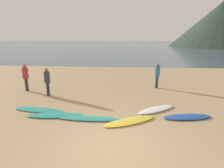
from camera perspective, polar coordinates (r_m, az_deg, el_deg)
The scene contains 12 objects.
ground_plane at distance 15.16m, azimuth 2.91°, elevation 2.08°, with size 120.00×120.00×0.20m, color tan.
ocean_water at distance 69.40m, azimuth 4.09°, elevation 12.20°, with size 140.00×100.00×0.01m, color #475B6B.
headland_hill at distance 65.74m, azimuth 30.98°, elevation 15.79°, with size 29.15×29.15×13.15m, color #28382B.
surfboard_0 at distance 8.90m, azimuth -21.94°, elevation -7.50°, with size 2.46×0.56×0.08m, color teal.
surfboard_1 at distance 8.08m, azimuth -17.42°, elevation -9.32°, with size 2.37×0.55×0.09m, color teal.
surfboard_2 at distance 7.49m, azimuth -7.07°, elevation -10.65°, with size 2.56×0.46×0.09m, color teal.
surfboard_3 at distance 7.27m, azimuth 5.52°, elevation -11.48°, with size 2.23×0.60×0.08m, color yellow.
surfboard_4 at distance 8.52m, azimuth 13.68°, elevation -7.72°, with size 1.98×0.55×0.10m, color white.
surfboard_5 at distance 8.17m, azimuth 22.46°, elevation -9.49°, with size 2.00×0.59×0.09m, color #1E479E.
person_0 at distance 12.04m, azimuth -25.47°, elevation 2.51°, with size 0.34×0.34×1.66m.
person_1 at distance 10.66m, azimuth -19.64°, elevation 1.35°, with size 0.32×0.32×1.57m.
person_2 at distance 11.87m, azimuth 13.96°, elevation 3.25°, with size 0.33×0.33×1.62m.
Camera 1 is at (0.33, -4.77, 3.27)m, focal length 29.21 mm.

